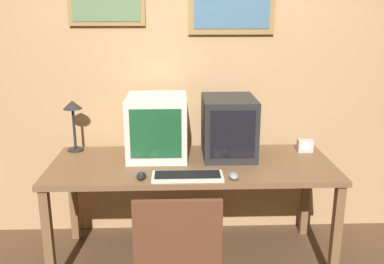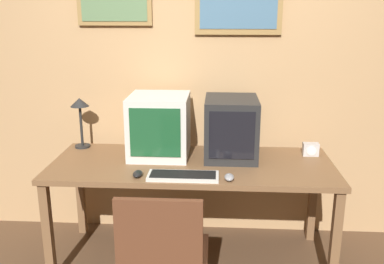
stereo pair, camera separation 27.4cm
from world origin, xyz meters
name	(u,v)px [view 2 (the right image)]	position (x,y,z in m)	size (l,w,h in m)	color
wall_back	(196,70)	(0.00, 1.22, 1.31)	(8.00, 0.08, 2.60)	tan
desk	(192,172)	(0.00, 0.72, 0.67)	(1.93, 0.77, 0.74)	brown
monitor_left	(159,126)	(-0.24, 0.87, 0.96)	(0.41, 0.44, 0.44)	beige
monitor_right	(231,128)	(0.26, 0.87, 0.95)	(0.36, 0.45, 0.42)	black
keyboard_main	(183,176)	(-0.04, 0.44, 0.76)	(0.44, 0.17, 0.03)	beige
mouse_near_keyboard	(229,177)	(0.25, 0.43, 0.76)	(0.06, 0.10, 0.04)	gray
mouse_far_corner	(138,174)	(-0.33, 0.45, 0.76)	(0.06, 0.11, 0.03)	black
desk_clock	(311,149)	(0.84, 0.92, 0.79)	(0.11, 0.07, 0.09)	#B7B2AD
desk_lamp	(80,110)	(-0.85, 1.01, 1.03)	(0.14, 0.14, 0.38)	black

